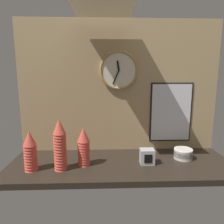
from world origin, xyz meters
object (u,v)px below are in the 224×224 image
(napkin_dispenser, at_px, (147,157))
(wall_clock, at_px, (119,70))
(cup_stack_center_left, at_px, (84,147))
(cup_stack_left, at_px, (60,145))
(cup_stack_far_left, at_px, (30,151))
(menu_board, at_px, (171,112))
(bowl_stack_far_right, at_px, (183,153))

(napkin_dispenser, bearing_deg, wall_clock, 124.41)
(cup_stack_center_left, bearing_deg, napkin_dispenser, 0.40)
(cup_stack_left, xyz_separation_m, wall_clock, (0.41, 0.34, 0.49))
(cup_stack_far_left, xyz_separation_m, napkin_dispenser, (0.78, 0.07, -0.08))
(wall_clock, relative_size, napkin_dispenser, 2.83)
(wall_clock, bearing_deg, napkin_dispenser, -55.59)
(cup_stack_far_left, distance_m, napkin_dispenser, 0.79)
(cup_stack_far_left, relative_size, wall_clock, 0.89)
(cup_stack_center_left, height_order, menu_board, menu_board)
(bowl_stack_far_right, height_order, napkin_dispenser, napkin_dispenser)
(bowl_stack_far_right, relative_size, menu_board, 0.28)
(cup_stack_far_left, height_order, wall_clock, wall_clock)
(bowl_stack_far_right, xyz_separation_m, wall_clock, (-0.48, 0.19, 0.62))
(menu_board, bearing_deg, bowl_stack_far_right, -78.33)
(menu_board, xyz_separation_m, napkin_dispenser, (-0.25, -0.28, -0.26))
(cup_stack_center_left, height_order, napkin_dispenser, cup_stack_center_left)
(cup_stack_center_left, height_order, wall_clock, wall_clock)
(cup_stack_left, bearing_deg, napkin_dispenser, 6.32)
(cup_stack_center_left, distance_m, wall_clock, 0.65)
(cup_stack_left, xyz_separation_m, bowl_stack_far_right, (0.88, 0.14, -0.13))
(cup_stack_left, relative_size, menu_board, 0.70)
(cup_stack_far_left, xyz_separation_m, bowl_stack_far_right, (1.08, 0.15, -0.09))
(cup_stack_left, bearing_deg, menu_board, 22.32)
(cup_stack_far_left, height_order, napkin_dispenser, cup_stack_far_left)
(cup_stack_far_left, distance_m, menu_board, 1.11)
(cup_stack_center_left, xyz_separation_m, wall_clock, (0.26, 0.27, 0.52))
(cup_stack_left, bearing_deg, cup_stack_center_left, 23.09)
(cup_stack_far_left, bearing_deg, cup_stack_left, 1.11)
(bowl_stack_far_right, xyz_separation_m, menu_board, (-0.04, 0.20, 0.28))
(wall_clock, bearing_deg, bowl_stack_far_right, -22.00)
(bowl_stack_far_right, distance_m, napkin_dispenser, 0.30)
(cup_stack_far_left, xyz_separation_m, wall_clock, (0.60, 0.34, 0.52))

